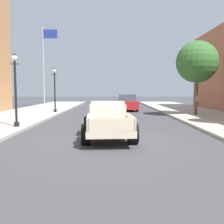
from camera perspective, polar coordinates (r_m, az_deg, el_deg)
name	(u,v)px	position (r m, az deg, el deg)	size (l,w,h in m)	color
ground_plane	(113,141)	(10.32, 0.25, -6.66)	(140.00, 140.00, 0.00)	#3D3D42
hotrod_truck_cream	(108,120)	(11.24, -0.98, -1.81)	(2.40, 5.02, 1.58)	beige
car_background_red	(127,103)	(25.76, 3.46, 2.05)	(2.10, 4.41, 1.65)	#AD1E1E
street_lamp_near	(16,84)	(14.27, -20.95, 5.87)	(0.50, 0.32, 3.85)	black
street_lamp_far	(55,87)	(22.79, -12.76, 5.63)	(0.50, 0.32, 3.85)	black
flagpole	(45,58)	(30.83, -14.79, 11.70)	(1.74, 0.16, 9.16)	#B2B2B7
street_tree_second	(197,62)	(21.06, 18.69, 10.62)	(3.23, 3.23, 5.73)	brown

